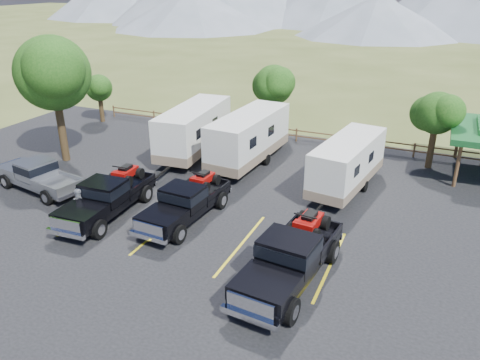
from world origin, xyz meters
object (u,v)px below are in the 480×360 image
at_px(rig_left, 108,196).
at_px(trailer_left, 194,130).
at_px(tree_big_nw, 53,73).
at_px(trailer_right, 347,164).
at_px(trailer_center, 249,138).
at_px(pickup_silver, 39,176).
at_px(rig_center, 186,201).
at_px(rig_right, 291,256).
at_px(person_b, 81,206).

distance_m(rig_left, trailer_left, 9.25).
distance_m(tree_big_nw, trailer_right, 18.17).
xyz_separation_m(trailer_center, pickup_silver, (-8.90, -8.40, -0.77)).
height_order(tree_big_nw, rig_center, tree_big_nw).
relative_size(rig_left, trailer_left, 0.68).
bearing_deg(tree_big_nw, trailer_left, 30.33).
bearing_deg(trailer_center, rig_left, -108.25).
bearing_deg(tree_big_nw, trailer_right, 8.62).
bearing_deg(pickup_silver, tree_big_nw, -142.78).
bearing_deg(trailer_center, rig_right, -56.27).
bearing_deg(rig_left, pickup_silver, 169.15).
height_order(trailer_center, pickup_silver, trailer_center).
xyz_separation_m(rig_right, pickup_silver, (-15.16, 2.39, -0.18)).
distance_m(rig_right, pickup_silver, 15.34).
distance_m(rig_left, pickup_silver, 5.28).
bearing_deg(pickup_silver, trailer_right, 124.63).
xyz_separation_m(rig_center, pickup_silver, (-9.00, -0.36, -0.07)).
distance_m(rig_right, trailer_right, 9.34).
distance_m(rig_center, person_b, 5.00).
height_order(rig_center, pickup_silver, rig_center).
relative_size(tree_big_nw, trailer_right, 0.95).
bearing_deg(rig_left, person_b, -122.32).
height_order(pickup_silver, person_b, person_b).
bearing_deg(trailer_left, rig_left, -93.31).
height_order(trailer_right, pickup_silver, trailer_right).
distance_m(rig_left, trailer_center, 9.88).
height_order(tree_big_nw, person_b, tree_big_nw).
height_order(tree_big_nw, trailer_left, tree_big_nw).
relative_size(rig_center, person_b, 3.50).
bearing_deg(person_b, trailer_left, 41.29).
bearing_deg(trailer_right, person_b, -132.33).
xyz_separation_m(trailer_center, person_b, (-4.34, -10.33, -0.80)).
bearing_deg(rig_right, rig_left, 176.09).
relative_size(tree_big_nw, trailer_left, 0.85).
bearing_deg(pickup_silver, trailer_left, 159.74).
relative_size(trailer_center, trailer_right, 1.11).
xyz_separation_m(tree_big_nw, rig_center, (11.17, -3.92, -4.59)).
bearing_deg(trailer_left, trailer_center, -5.76).
xyz_separation_m(tree_big_nw, trailer_center, (11.07, 4.12, -3.89)).
xyz_separation_m(rig_left, trailer_left, (-0.22, 9.22, 0.67)).
height_order(rig_center, rig_right, rig_right).
xyz_separation_m(rig_center, trailer_left, (-4.00, 8.12, 0.71)).
height_order(rig_center, trailer_left, trailer_left).
bearing_deg(trailer_left, trailer_right, -13.18).
distance_m(tree_big_nw, person_b, 10.28).
bearing_deg(trailer_center, person_b, -109.18).
xyz_separation_m(trailer_right, person_b, (-10.78, -8.86, -0.63)).
xyz_separation_m(trailer_right, pickup_silver, (-15.34, -6.93, -0.61)).
relative_size(trailer_left, trailer_right, 1.12).
height_order(rig_left, trailer_left, trailer_left).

